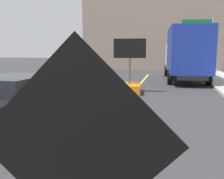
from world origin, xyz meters
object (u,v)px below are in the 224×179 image
arrow_board_trailer (129,83)px  pickup_car (11,99)px  roadwork_sign (78,148)px  highway_guide_sign (203,35)px  traffic_cone_curbside (128,93)px  box_truck (186,53)px  traffic_cone_far_lane (117,108)px  traffic_cone_mid_lane (95,132)px

arrow_board_trailer → pickup_car: bearing=-114.3°
roadwork_sign → pickup_car: (-3.99, 5.08, -0.77)m
highway_guide_sign → arrow_board_trailer: bearing=-111.5°
roadwork_sign → traffic_cone_curbside: size_ratio=3.23×
arrow_board_trailer → box_truck: 6.62m
box_truck → highway_guide_sign: bearing=74.6°
pickup_car → traffic_cone_far_lane: (3.04, 1.13, -0.36)m
traffic_cone_mid_lane → traffic_cone_curbside: size_ratio=1.03×
roadwork_sign → arrow_board_trailer: bearing=96.6°
roadwork_sign → box_truck: bearing=84.0°
box_truck → highway_guide_sign: 6.89m
traffic_cone_mid_lane → traffic_cone_far_lane: 2.63m
traffic_cone_mid_lane → traffic_cone_curbside: bearing=91.0°
highway_guide_sign → roadwork_sign: bearing=-98.6°
traffic_cone_far_lane → traffic_cone_curbside: bearing=91.3°
traffic_cone_mid_lane → traffic_cone_far_lane: (-0.03, 2.63, -0.03)m
pickup_car → highway_guide_sign: (7.52, 18.19, 2.73)m
pickup_car → traffic_cone_far_lane: size_ratio=7.22×
traffic_cone_mid_lane → traffic_cone_curbside: traffic_cone_mid_lane is taller
highway_guide_sign → box_truck: bearing=-105.4°
roadwork_sign → arrow_board_trailer: (-1.28, 11.07, -0.99)m
box_truck → traffic_cone_curbside: (-2.76, -7.94, -1.55)m
highway_guide_sign → traffic_cone_curbside: size_ratio=6.91×
traffic_cone_far_lane → arrow_board_trailer: bearing=93.9°
traffic_cone_mid_lane → box_truck: bearing=78.6°
arrow_board_trailer → box_truck: (3.03, 5.71, 1.43)m
highway_guide_sign → traffic_cone_mid_lane: highway_guide_sign is taller
pickup_car → traffic_cone_curbside: bearing=51.6°
arrow_board_trailer → pickup_car: size_ratio=0.55×
roadwork_sign → arrow_board_trailer: size_ratio=0.86×
box_truck → highway_guide_sign: size_ratio=1.59×
traffic_cone_mid_lane → traffic_cone_curbside: 5.26m
highway_guide_sign → traffic_cone_curbside: bearing=-107.5°
roadwork_sign → highway_guide_sign: 23.61m
roadwork_sign → traffic_cone_far_lane: (-0.95, 6.21, -1.14)m
roadwork_sign → box_truck: box_truck is taller
arrow_board_trailer → traffic_cone_far_lane: (0.33, -4.86, -0.15)m
highway_guide_sign → traffic_cone_mid_lane: bearing=-102.7°
highway_guide_sign → traffic_cone_curbside: 15.43m
traffic_cone_curbside → box_truck: bearing=70.8°
arrow_board_trailer → traffic_cone_curbside: 2.25m
traffic_cone_far_lane → traffic_cone_curbside: (-0.06, 2.63, 0.02)m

